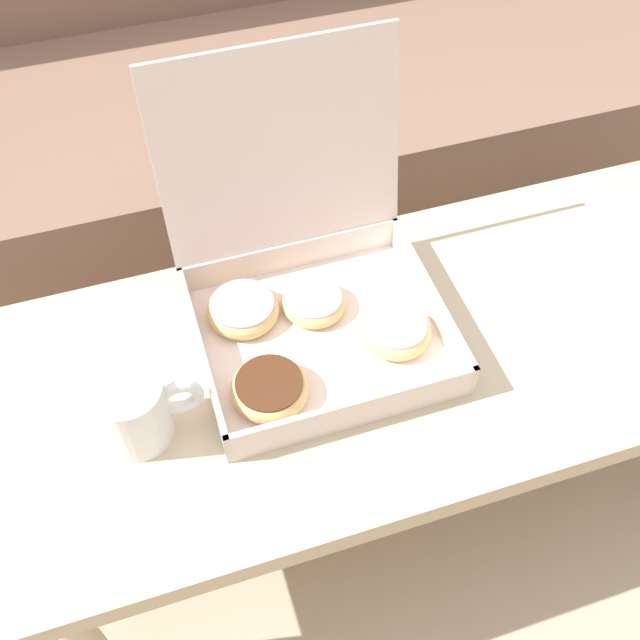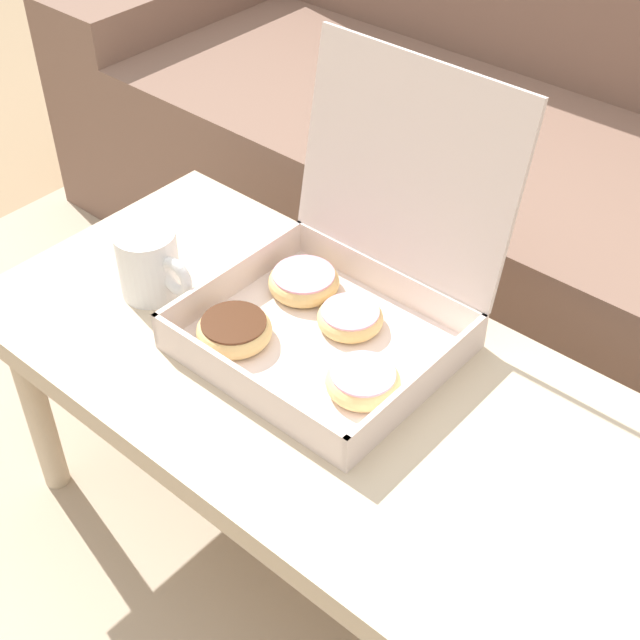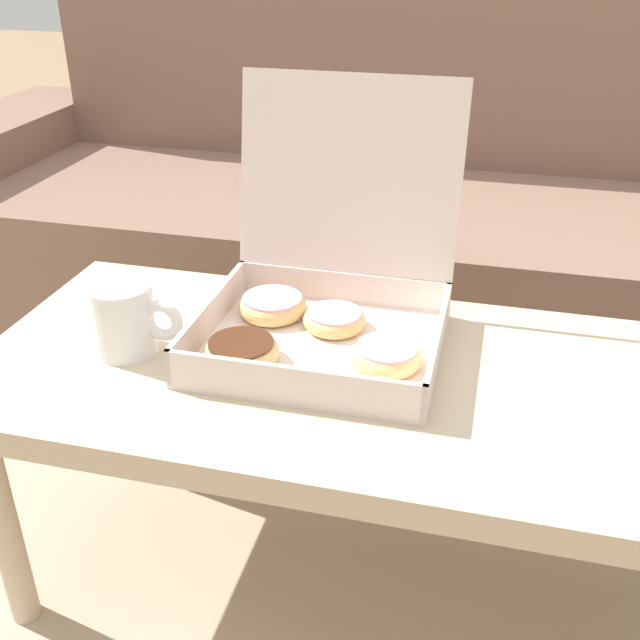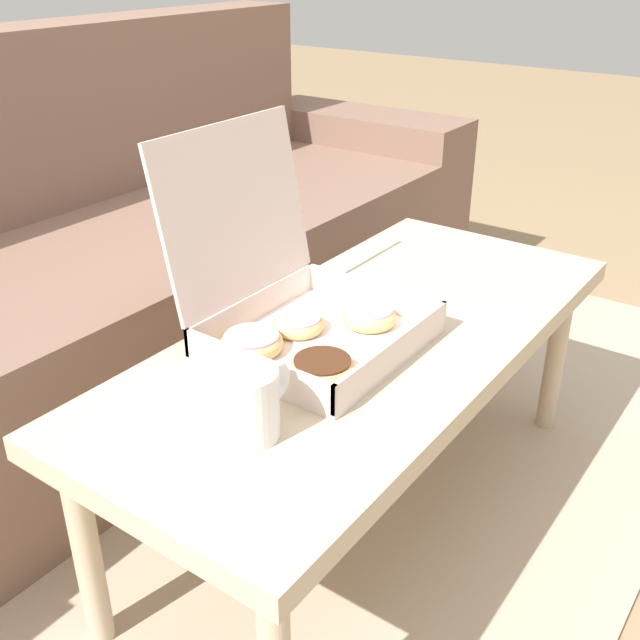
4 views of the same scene
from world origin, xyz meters
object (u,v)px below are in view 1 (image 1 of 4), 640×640
Objects in this scene: pastry_box at (304,296)px; coffee_mug at (137,411)px; couch at (253,99)px; coffee_table at (388,364)px.

coffee_mug is (-0.26, -0.11, -0.01)m from pastry_box.
couch reaches higher than coffee_table.
couch is at bearing 81.86° from pastry_box.
couch is 18.15× the size of coffee_mug.
coffee_mug is at bearing -113.22° from couch.
coffee_table is 8.34× the size of coffee_mug.
coffee_mug is at bearing -175.21° from coffee_table.
coffee_mug reaches higher than coffee_table.
pastry_box is at bearing 23.28° from coffee_mug.
coffee_mug is at bearing -156.72° from pastry_box.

